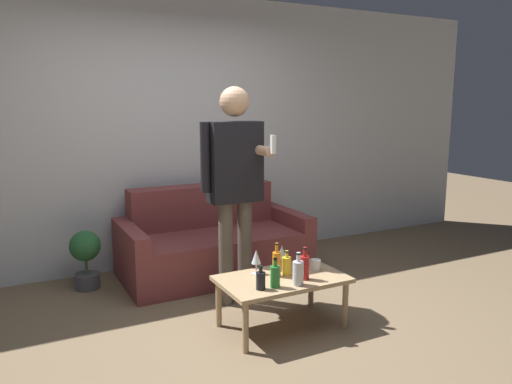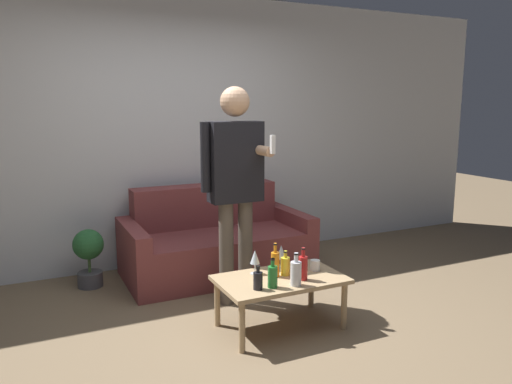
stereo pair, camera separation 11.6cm
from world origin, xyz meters
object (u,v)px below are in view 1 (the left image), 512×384
Objects in this scene: couch at (212,243)px; person_standing_front at (235,178)px; bottle_orange at (298,272)px; coffee_table at (282,283)px.

person_standing_front is (-0.11, -0.77, 0.75)m from couch.
bottle_orange is at bearing -80.91° from person_standing_front.
coffee_table is at bearing -80.08° from person_standing_front.
couch reaches higher than bottle_orange.
couch is at bearing 90.42° from bottle_orange.
couch is 1.09m from person_standing_front.
coffee_table is 0.23m from bottle_orange.
person_standing_front reaches higher than bottle_orange.
coffee_table is at bearing 96.43° from bottle_orange.
person_standing_front is (-0.12, 0.77, 0.57)m from bottle_orange.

